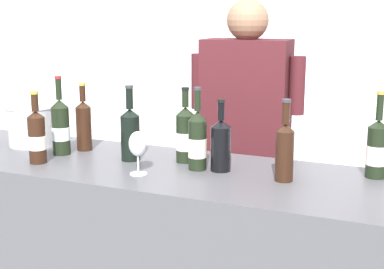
# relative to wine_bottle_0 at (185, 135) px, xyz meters

# --- Properties ---
(wall_back) EXTENTS (8.00, 0.10, 2.80)m
(wall_back) POSITION_rel_wine_bottle_0_xyz_m (-0.09, 2.49, 0.26)
(wall_back) COLOR white
(wall_back) RESTS_ON ground_plane
(wine_bottle_0) EXTENTS (0.08, 0.08, 0.32)m
(wine_bottle_0) POSITION_rel_wine_bottle_0_xyz_m (0.00, 0.00, 0.00)
(wine_bottle_0) COLOR black
(wine_bottle_0) RESTS_ON counter
(wine_bottle_1) EXTENTS (0.08, 0.08, 0.34)m
(wine_bottle_1) POSITION_rel_wine_bottle_0_xyz_m (0.09, -0.09, 0.00)
(wine_bottle_1) COLOR black
(wine_bottle_1) RESTS_ON counter
(wine_bottle_2) EXTENTS (0.08, 0.08, 0.36)m
(wine_bottle_2) POSITION_rel_wine_bottle_0_xyz_m (-0.57, -0.11, 0.01)
(wine_bottle_2) COLOR black
(wine_bottle_2) RESTS_ON counter
(wine_bottle_3) EXTENTS (0.08, 0.08, 0.33)m
(wine_bottle_3) POSITION_rel_wine_bottle_0_xyz_m (-0.23, -0.07, 0.01)
(wine_bottle_3) COLOR black
(wine_bottle_3) RESTS_ON counter
(wine_bottle_4) EXTENTS (0.08, 0.08, 0.34)m
(wine_bottle_4) POSITION_rel_wine_bottle_0_xyz_m (0.78, 0.08, -0.00)
(wine_bottle_4) COLOR black
(wine_bottle_4) RESTS_ON counter
(wine_bottle_5) EXTENTS (0.07, 0.07, 0.32)m
(wine_bottle_5) POSITION_rel_wine_bottle_0_xyz_m (-0.52, 0.00, 0.01)
(wine_bottle_5) COLOR black
(wine_bottle_5) RESTS_ON counter
(wine_bottle_6) EXTENTS (0.07, 0.07, 0.31)m
(wine_bottle_6) POSITION_rel_wine_bottle_0_xyz_m (-0.57, -0.27, -0.00)
(wine_bottle_6) COLOR black
(wine_bottle_6) RESTS_ON counter
(wine_bottle_7) EXTENTS (0.07, 0.07, 0.32)m
(wine_bottle_7) POSITION_rel_wine_bottle_0_xyz_m (0.46, -0.10, 0.00)
(wine_bottle_7) COLOR black
(wine_bottle_7) RESTS_ON counter
(wine_bottle_8) EXTENTS (0.08, 0.08, 0.29)m
(wine_bottle_8) POSITION_rel_wine_bottle_0_xyz_m (0.19, -0.07, -0.01)
(wine_bottle_8) COLOR black
(wine_bottle_8) RESTS_ON counter
(wine_glass) EXTENTS (0.07, 0.07, 0.17)m
(wine_glass) POSITION_rel_wine_bottle_0_xyz_m (-0.09, -0.25, -0.00)
(wine_glass) COLOR silver
(wine_glass) RESTS_ON counter
(ice_bucket) EXTENTS (0.23, 0.23, 0.19)m
(ice_bucket) POSITION_rel_wine_bottle_0_xyz_m (-0.82, -0.01, -0.02)
(ice_bucket) COLOR silver
(ice_bucket) RESTS_ON counter
(person_server) EXTENTS (0.60, 0.27, 1.72)m
(person_server) POSITION_rel_wine_bottle_0_xyz_m (0.07, 0.61, -0.30)
(person_server) COLOR black
(person_server) RESTS_ON ground_plane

